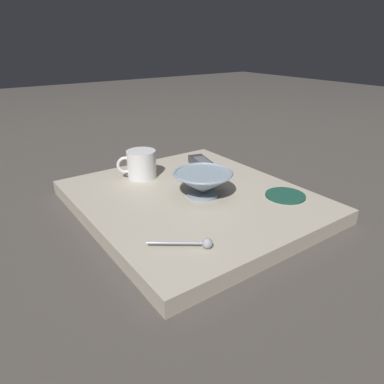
# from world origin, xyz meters

# --- Properties ---
(ground_plane) EXTENTS (6.00, 6.00, 0.00)m
(ground_plane) POSITION_xyz_m (0.00, 0.00, 0.00)
(ground_plane) COLOR #47423D
(table) EXTENTS (0.64, 0.57, 0.04)m
(table) POSITION_xyz_m (0.00, 0.00, 0.02)
(table) COLOR #B7AD99
(table) RESTS_ON ground
(cereal_bowl) EXTENTS (0.16, 0.16, 0.07)m
(cereal_bowl) POSITION_xyz_m (0.02, 0.02, 0.08)
(cereal_bowl) COLOR #8C9EAD
(cereal_bowl) RESTS_ON table
(coffee_mug) EXTENTS (0.09, 0.12, 0.08)m
(coffee_mug) POSITION_xyz_m (-0.19, -0.05, 0.08)
(coffee_mug) COLOR white
(coffee_mug) RESTS_ON table
(teaspoon) EXTENTS (0.09, 0.11, 0.02)m
(teaspoon) POSITION_xyz_m (0.22, -0.14, 0.05)
(teaspoon) COLOR #A3A5B2
(teaspoon) RESTS_ON table
(tv_remote_near) EXTENTS (0.19, 0.09, 0.03)m
(tv_remote_near) POSITION_xyz_m (-0.14, 0.15, 0.05)
(tv_remote_near) COLOR #38383D
(tv_remote_near) RESTS_ON table
(drink_coaster) EXTENTS (0.11, 0.11, 0.01)m
(drink_coaster) POSITION_xyz_m (0.16, 0.20, 0.04)
(drink_coaster) COLOR #194738
(drink_coaster) RESTS_ON table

